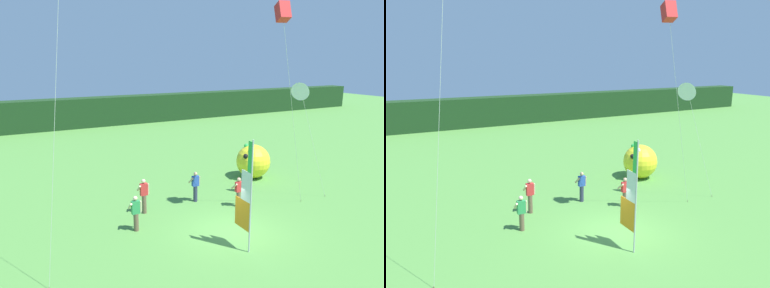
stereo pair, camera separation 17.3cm
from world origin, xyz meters
TOP-DOWN VIEW (x-y plane):
  - ground_plane at (0.00, 0.00)m, footprint 120.00×120.00m
  - distant_treeline at (0.00, 28.79)m, footprint 80.00×2.40m
  - banner_flag at (-0.30, -1.33)m, footprint 0.06×1.03m
  - person_near_banner at (-3.63, 2.17)m, footprint 0.55×0.48m
  - person_mid_field at (0.28, 3.91)m, footprint 0.55×0.48m
  - person_far_left at (1.92, 2.27)m, footprint 0.55×0.48m
  - person_far_right at (-2.66, 3.76)m, footprint 0.55×0.48m
  - inflatable_balloon at (5.42, 5.68)m, footprint 2.16×2.16m
  - kite_red_box_1 at (2.42, 0.25)m, footprint 3.22×1.43m
  - kite_white_delta_2 at (5.07, 1.59)m, footprint 2.41×1.08m

SIDE VIEW (x-z plane):
  - ground_plane at x=0.00m, z-range 0.00..0.00m
  - person_far_left at x=1.92m, z-range 0.05..1.61m
  - person_near_banner at x=-3.63m, z-range 0.05..1.68m
  - person_mid_field at x=0.28m, z-range 0.05..1.70m
  - person_far_right at x=-2.66m, z-range 0.06..1.83m
  - inflatable_balloon at x=5.42m, z-range -0.02..2.19m
  - distant_treeline at x=0.00m, z-range 0.00..3.23m
  - banner_flag at x=-0.30m, z-range -0.09..4.46m
  - kite_white_delta_2 at x=5.07m, z-range 2.69..9.07m
  - kite_red_box_1 at x=2.42m, z-range 4.41..14.19m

